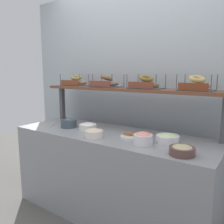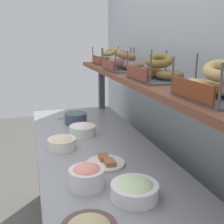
{
  "view_description": "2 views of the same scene",
  "coord_description": "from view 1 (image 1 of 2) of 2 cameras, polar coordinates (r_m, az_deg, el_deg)",
  "views": [
    {
      "loc": [
        1.25,
        -1.81,
        1.43
      ],
      "look_at": [
        -0.04,
        0.07,
        1.05
      ],
      "focal_mm": 37.21,
      "sensor_mm": 36.0,
      "label": 1
    },
    {
      "loc": [
        1.52,
        -0.36,
        1.49
      ],
      "look_at": [
        0.06,
        0.07,
        1.08
      ],
      "focal_mm": 44.82,
      "sensor_mm": 36.0,
      "label": 2
    }
  ],
  "objects": [
    {
      "name": "serving_spoon_near_plate",
      "position": [
        2.72,
        -14.35,
        -2.96
      ],
      "size": [
        0.13,
        0.14,
        0.01
      ],
      "color": "#B7B7BC",
      "rests_on": "deli_counter"
    },
    {
      "name": "bowl_scallion_spread",
      "position": [
        2.03,
        13.5,
        -6.24
      ],
      "size": [
        0.2,
        0.2,
        0.08
      ],
      "color": "white",
      "rests_on": "deli_counter"
    },
    {
      "name": "bagel_basket_poppy",
      "position": [
        2.55,
        -1.46,
        7.18
      ],
      "size": [
        0.32,
        0.25,
        0.14
      ],
      "color": "#4C4C51",
      "rests_on": "upper_shelf"
    },
    {
      "name": "shelf_riser_left",
      "position": [
        3.06,
        -12.12,
        2.16
      ],
      "size": [
        0.05,
        0.05,
        0.4
      ],
      "primitive_type": "cube",
      "color": "#4C4C51",
      "rests_on": "deli_counter"
    },
    {
      "name": "bagel_basket_sesame",
      "position": [
        2.15,
        20.04,
        6.24
      ],
      "size": [
        0.29,
        0.25,
        0.14
      ],
      "color": "#4C4C51",
      "rests_on": "upper_shelf"
    },
    {
      "name": "deli_counter",
      "position": [
        2.42,
        -0.17,
        -15.04
      ],
      "size": [
        2.03,
        0.7,
        0.85
      ],
      "primitive_type": "cube",
      "color": "gray",
      "rests_on": "ground_plane"
    },
    {
      "name": "serving_plate_white",
      "position": [
        2.14,
        4.73,
        -5.89
      ],
      "size": [
        0.2,
        0.2,
        0.04
      ],
      "color": "white",
      "rests_on": "deli_counter"
    },
    {
      "name": "back_wall",
      "position": [
        2.68,
        6.56,
        4.53
      ],
      "size": [
        3.23,
        0.06,
        2.4
      ],
      "primitive_type": "cube",
      "color": "#A6B1B8",
      "rests_on": "ground_plane"
    },
    {
      "name": "bagel_basket_cinnamon_raisin",
      "position": [
        2.31,
        8.32,
        6.81
      ],
      "size": [
        0.31,
        0.26,
        0.14
      ],
      "color": "#4C4C51",
      "rests_on": "upper_shelf"
    },
    {
      "name": "ground_plane",
      "position": [
        2.62,
        -0.17,
        -23.52
      ],
      "size": [
        8.0,
        8.0,
        0.0
      ],
      "primitive_type": "plane",
      "color": "#595651"
    },
    {
      "name": "bowl_hummus",
      "position": [
        1.76,
        16.83,
        -8.93
      ],
      "size": [
        0.18,
        0.18,
        0.07
      ],
      "color": "brown",
      "rests_on": "deli_counter"
    },
    {
      "name": "bowl_lox_spread",
      "position": [
        1.93,
        7.66,
        -6.43
      ],
      "size": [
        0.16,
        0.16,
        0.11
      ],
      "color": "silver",
      "rests_on": "deli_counter"
    },
    {
      "name": "bowl_potato_salad",
      "position": [
        2.14,
        -4.45,
        -5.16
      ],
      "size": [
        0.17,
        0.17,
        0.08
      ],
      "color": "white",
      "rests_on": "deli_counter"
    },
    {
      "name": "bowl_cream_cheese",
      "position": [
        2.39,
        -5.95,
        -3.58
      ],
      "size": [
        0.18,
        0.18,
        0.08
      ],
      "color": "white",
      "rests_on": "deli_counter"
    },
    {
      "name": "bowl_veggie_mix",
      "position": [
        2.57,
        -10.58,
        -2.71
      ],
      "size": [
        0.17,
        0.17,
        0.09
      ],
      "color": "#3F4A57",
      "rests_on": "deli_counter"
    },
    {
      "name": "bagel_basket_everything",
      "position": [
        2.87,
        -8.77,
        7.31
      ],
      "size": [
        0.33,
        0.25,
        0.14
      ],
      "color": "#4C4C51",
      "rests_on": "upper_shelf"
    },
    {
      "name": "upper_shelf",
      "position": [
        2.43,
        3.46,
        5.61
      ],
      "size": [
        1.99,
        0.32,
        0.03
      ],
      "primitive_type": "cube",
      "color": "brown",
      "rests_on": "shelf_riser_left"
    }
  ]
}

